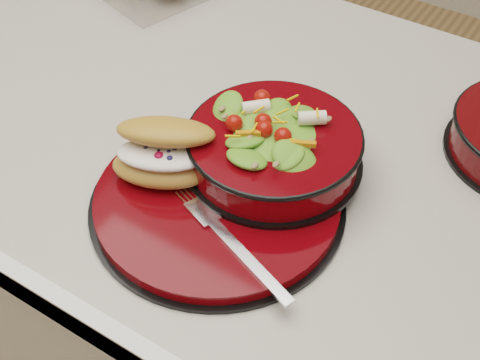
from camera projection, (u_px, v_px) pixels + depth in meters
The scene contains 5 objects.
island_counter at pixel (196, 279), 1.29m from camera, with size 1.24×0.74×0.90m.
dinner_plate at pixel (218, 201), 0.81m from camera, with size 0.31×0.31×0.02m.
salad_bowl at pixel (274, 142), 0.82m from camera, with size 0.23×0.23×0.09m.
croissant at pixel (164, 153), 0.81m from camera, with size 0.14×0.13×0.07m.
fork at pixel (234, 245), 0.75m from camera, with size 0.18×0.08×0.00m.
Camera 1 is at (0.49, -0.61, 1.51)m, focal length 50.00 mm.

